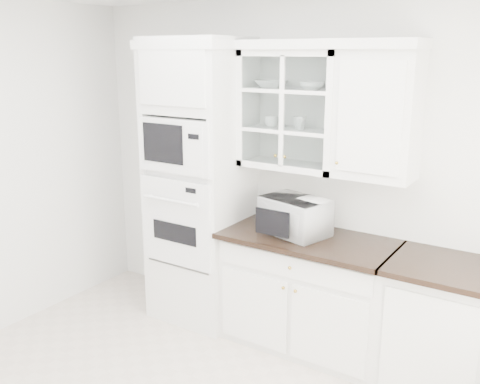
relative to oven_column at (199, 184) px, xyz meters
The scene contains 12 objects.
room_shell 1.37m from the oven_column, 52.79° to the right, with size 4.00×3.50×2.70m.
oven_column is the anchor object (origin of this frame).
base_cabinet_run 1.27m from the oven_column, ahead, with size 1.32×0.67×0.92m.
extra_base_cabinet 2.16m from the oven_column, ahead, with size 0.72×0.67×0.92m.
upper_cabinet_glass 1.03m from the oven_column, 12.10° to the left, with size 0.80×0.33×0.90m.
upper_cabinet_solid 1.60m from the oven_column, ahead, with size 0.55×0.33×0.90m, color white.
crown_molding 1.33m from the oven_column, 11.90° to the left, with size 2.14×0.38×0.07m, color white.
countertop_microwave 0.92m from the oven_column, ahead, with size 0.49×0.41×0.28m, color white.
bowl_a 1.04m from the oven_column, 17.24° to the left, with size 0.25×0.25×0.06m, color white.
bowl_b 1.27m from the oven_column, 10.38° to the left, with size 0.19×0.19×0.06m, color white.
cup_a 0.84m from the oven_column, 14.94° to the left, with size 0.11×0.11×0.09m, color white.
cup_b 1.03m from the oven_column, ahead, with size 0.11×0.11×0.10m, color white.
Camera 1 is at (1.94, -2.08, 2.28)m, focal length 40.00 mm.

